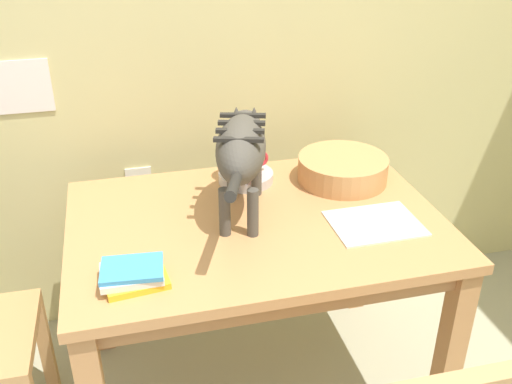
% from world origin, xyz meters
% --- Properties ---
extents(wall_rear, '(4.43, 0.11, 2.50)m').
position_xyz_m(wall_rear, '(-0.00, 1.81, 1.25)').
color(wall_rear, '#CFC583').
rests_on(wall_rear, ground_plane).
extents(dining_table, '(1.21, 0.84, 0.74)m').
position_xyz_m(dining_table, '(0.15, 1.18, 0.65)').
color(dining_table, '#BB824E').
rests_on(dining_table, ground_plane).
extents(cat, '(0.26, 0.68, 0.32)m').
position_xyz_m(cat, '(0.12, 1.25, 0.97)').
color(cat, '#4A453C').
rests_on(cat, dining_table).
extents(saucer_bowl, '(0.20, 0.20, 0.04)m').
position_xyz_m(saucer_bowl, '(0.18, 1.46, 0.76)').
color(saucer_bowl, '#BDB9B7').
rests_on(saucer_bowl, dining_table).
extents(coffee_mug, '(0.13, 0.08, 0.09)m').
position_xyz_m(coffee_mug, '(0.18, 1.46, 0.83)').
color(coffee_mug, red).
rests_on(coffee_mug, saucer_bowl).
extents(magazine, '(0.29, 0.23, 0.01)m').
position_xyz_m(magazine, '(0.51, 1.06, 0.75)').
color(magazine, silver).
rests_on(magazine, dining_table).
extents(book_stack, '(0.19, 0.15, 0.05)m').
position_xyz_m(book_stack, '(-0.26, 0.93, 0.77)').
color(book_stack, yellow).
rests_on(book_stack, dining_table).
extents(wicker_basket, '(0.33, 0.33, 0.09)m').
position_xyz_m(wicker_basket, '(0.52, 1.38, 0.79)').
color(wicker_basket, tan).
rests_on(wicker_basket, dining_table).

